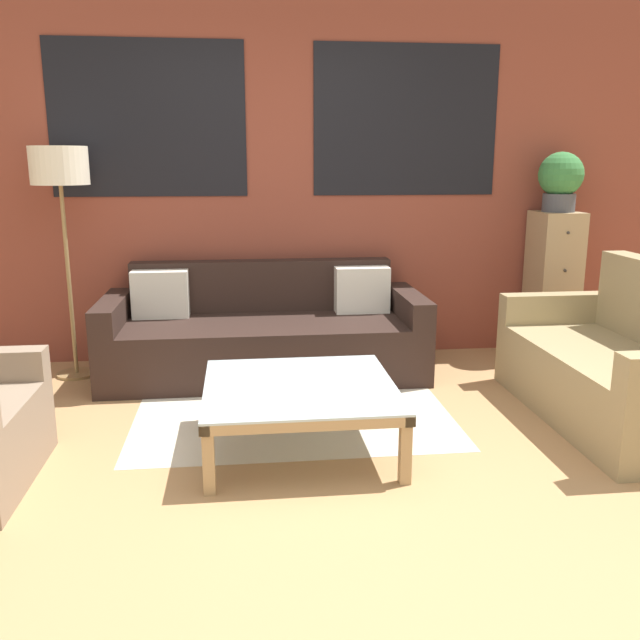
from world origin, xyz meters
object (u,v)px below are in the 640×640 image
(drawer_cabinet, at_px, (552,285))
(potted_plant, at_px, (561,179))
(floor_lamp, at_px, (60,177))
(settee_vintage, at_px, (622,369))
(couch_dark, at_px, (264,336))
(coffee_table, at_px, (300,393))

(drawer_cabinet, bearing_deg, potted_plant, 90.00)
(floor_lamp, bearing_deg, drawer_cabinet, 2.03)
(settee_vintage, bearing_deg, couch_dark, 150.64)
(potted_plant, bearing_deg, floor_lamp, -177.97)
(settee_vintage, xyz_separation_m, floor_lamp, (-3.41, 1.25, 1.09))
(coffee_table, height_order, potted_plant, potted_plant)
(couch_dark, xyz_separation_m, floor_lamp, (-1.35, 0.09, 1.12))
(floor_lamp, relative_size, potted_plant, 3.60)
(drawer_cabinet, relative_size, potted_plant, 2.53)
(couch_dark, height_order, potted_plant, potted_plant)
(coffee_table, xyz_separation_m, drawer_cabinet, (2.12, 1.58, 0.25))
(couch_dark, distance_m, coffee_table, 1.37)
(drawer_cabinet, bearing_deg, coffee_table, -143.25)
(settee_vintage, relative_size, floor_lamp, 1.00)
(floor_lamp, bearing_deg, settee_vintage, -20.17)
(couch_dark, xyz_separation_m, coffee_table, (0.14, -1.36, 0.04))
(coffee_table, distance_m, potted_plant, 2.85)
(couch_dark, bearing_deg, drawer_cabinet, 5.62)
(couch_dark, relative_size, floor_lamp, 1.41)
(settee_vintage, bearing_deg, potted_plant, 81.91)
(settee_vintage, bearing_deg, coffee_table, -174.00)
(settee_vintage, height_order, drawer_cabinet, drawer_cabinet)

